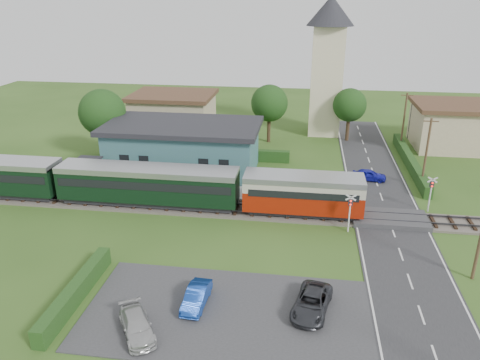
# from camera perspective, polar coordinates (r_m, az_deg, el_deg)

# --- Properties ---
(ground) EXTENTS (120.00, 120.00, 0.00)m
(ground) POSITION_cam_1_polar(r_m,az_deg,el_deg) (39.02, 3.53, -5.40)
(ground) COLOR #2D4C19
(railway_track) EXTENTS (76.00, 3.20, 0.49)m
(railway_track) POSITION_cam_1_polar(r_m,az_deg,el_deg) (40.75, 3.77, -3.98)
(railway_track) COLOR #4C443D
(railway_track) RESTS_ON ground
(road) EXTENTS (6.00, 70.00, 0.05)m
(road) POSITION_cam_1_polar(r_m,az_deg,el_deg) (39.63, 18.17, -6.05)
(road) COLOR #28282B
(road) RESTS_ON ground
(car_park) EXTENTS (17.00, 9.00, 0.08)m
(car_park) POSITION_cam_1_polar(r_m,az_deg,el_deg) (29.06, -1.63, -15.94)
(car_park) COLOR #333335
(car_park) RESTS_ON ground
(crossing_deck) EXTENTS (6.20, 3.40, 0.45)m
(crossing_deck) POSITION_cam_1_polar(r_m,az_deg,el_deg) (41.30, 17.78, -4.52)
(crossing_deck) COLOR #333335
(crossing_deck) RESTS_ON ground
(platform) EXTENTS (30.00, 3.00, 0.45)m
(platform) POSITION_cam_1_polar(r_m,az_deg,el_deg) (45.30, -8.60, -1.28)
(platform) COLOR gray
(platform) RESTS_ON ground
(equipment_hut) EXTENTS (2.30, 2.30, 2.55)m
(equipment_hut) POSITION_cam_1_polar(r_m,az_deg,el_deg) (47.59, -17.98, 0.99)
(equipment_hut) COLOR beige
(equipment_hut) RESTS_ON platform
(station_building) EXTENTS (16.00, 9.00, 5.30)m
(station_building) POSITION_cam_1_polar(r_m,az_deg,el_deg) (49.66, -6.90, 3.94)
(station_building) COLOR #3A6772
(station_building) RESTS_ON ground
(train) EXTENTS (43.20, 2.90, 3.40)m
(train) POSITION_cam_1_polar(r_m,az_deg,el_deg) (43.15, -15.16, -0.22)
(train) COLOR #232328
(train) RESTS_ON ground
(church_tower) EXTENTS (6.00, 6.00, 17.60)m
(church_tower) POSITION_cam_1_polar(r_m,az_deg,el_deg) (63.11, 10.67, 14.58)
(church_tower) COLOR beige
(church_tower) RESTS_ON ground
(house_west) EXTENTS (10.80, 8.80, 5.50)m
(house_west) POSITION_cam_1_polar(r_m,az_deg,el_deg) (63.93, -8.10, 8.03)
(house_west) COLOR tan
(house_west) RESTS_ON ground
(house_east) EXTENTS (8.80, 8.80, 5.50)m
(house_east) POSITION_cam_1_polar(r_m,az_deg,el_deg) (62.97, 24.12, 6.13)
(house_east) COLOR tan
(house_east) RESTS_ON ground
(hedge_carpark) EXTENTS (0.80, 9.00, 1.20)m
(hedge_carpark) POSITION_cam_1_polar(r_m,az_deg,el_deg) (31.49, -19.39, -12.77)
(hedge_carpark) COLOR #193814
(hedge_carpark) RESTS_ON ground
(hedge_roadside) EXTENTS (0.80, 18.00, 1.20)m
(hedge_roadside) POSITION_cam_1_polar(r_m,az_deg,el_deg) (54.72, 20.01, 2.14)
(hedge_roadside) COLOR #193814
(hedge_roadside) RESTS_ON ground
(hedge_station) EXTENTS (22.00, 0.80, 1.30)m
(hedge_station) POSITION_cam_1_polar(r_m,az_deg,el_deg) (54.43, -5.61, 3.35)
(hedge_station) COLOR #193814
(hedge_station) RESTS_ON ground
(tree_a) EXTENTS (5.20, 5.20, 8.00)m
(tree_a) POSITION_cam_1_polar(r_m,az_deg,el_deg) (55.00, -16.45, 7.88)
(tree_a) COLOR #332316
(tree_a) RESTS_ON ground
(tree_b) EXTENTS (4.60, 4.60, 7.34)m
(tree_b) POSITION_cam_1_polar(r_m,az_deg,el_deg) (59.19, 3.60, 9.31)
(tree_b) COLOR #332316
(tree_b) RESTS_ON ground
(tree_c) EXTENTS (4.20, 4.20, 6.78)m
(tree_c) POSITION_cam_1_polar(r_m,az_deg,el_deg) (61.29, 13.22, 8.87)
(tree_c) COLOR #332316
(tree_c) RESTS_ON ground
(utility_pole_c) EXTENTS (1.40, 0.22, 7.00)m
(utility_pole_c) POSITION_cam_1_polar(r_m,az_deg,el_deg) (48.25, 21.77, 3.13)
(utility_pole_c) COLOR #473321
(utility_pole_c) RESTS_ON ground
(utility_pole_d) EXTENTS (1.40, 0.22, 7.00)m
(utility_pole_d) POSITION_cam_1_polar(r_m,az_deg,el_deg) (59.51, 19.33, 6.81)
(utility_pole_d) COLOR #473321
(utility_pole_d) RESTS_ON ground
(crossing_signal_near) EXTENTS (0.84, 0.28, 3.28)m
(crossing_signal_near) POSITION_cam_1_polar(r_m,az_deg,el_deg) (37.83, 13.27, -3.29)
(crossing_signal_near) COLOR silver
(crossing_signal_near) RESTS_ON ground
(crossing_signal_far) EXTENTS (0.84, 0.28, 3.28)m
(crossing_signal_far) POSITION_cam_1_polar(r_m,az_deg,el_deg) (43.47, 22.28, -1.03)
(crossing_signal_far) COLOR silver
(crossing_signal_far) RESTS_ON ground
(streetlamp_west) EXTENTS (0.30, 0.30, 5.15)m
(streetlamp_west) POSITION_cam_1_polar(r_m,az_deg,el_deg) (61.66, -15.70, 7.16)
(streetlamp_west) COLOR #3F3F47
(streetlamp_west) RESTS_ON ground
(streetlamp_east) EXTENTS (0.30, 0.30, 5.15)m
(streetlamp_east) POSITION_cam_1_polar(r_m,az_deg,el_deg) (64.77, 20.08, 7.33)
(streetlamp_east) COLOR #3F3F47
(streetlamp_east) RESTS_ON ground
(car_on_road) EXTENTS (3.47, 1.66, 1.15)m
(car_on_road) POSITION_cam_1_polar(r_m,az_deg,el_deg) (49.31, 15.46, 0.60)
(car_on_road) COLOR #1619A6
(car_on_road) RESTS_ON road
(car_park_blue) EXTENTS (1.36, 3.47, 1.13)m
(car_park_blue) POSITION_cam_1_polar(r_m,az_deg,el_deg) (29.46, -5.33, -13.97)
(car_park_blue) COLOR #123998
(car_park_blue) RESTS_ON car_park
(car_park_silver) EXTENTS (3.32, 4.04, 1.10)m
(car_park_silver) POSITION_cam_1_polar(r_m,az_deg,el_deg) (27.86, -12.48, -16.92)
(car_park_silver) COLOR #B1B1B1
(car_park_silver) RESTS_ON car_park
(car_park_dark) EXTENTS (2.77, 4.52, 1.17)m
(car_park_dark) POSITION_cam_1_polar(r_m,az_deg,el_deg) (29.14, 8.73, -14.57)
(car_park_dark) COLOR #2C2E33
(car_park_dark) RESTS_ON car_park
(pedestrian_near) EXTENTS (0.55, 0.37, 1.49)m
(pedestrian_near) POSITION_cam_1_polar(r_m,az_deg,el_deg) (43.56, -0.80, -0.61)
(pedestrian_near) COLOR gray
(pedestrian_near) RESTS_ON platform
(pedestrian_far) EXTENTS (0.68, 0.84, 1.61)m
(pedestrian_far) POSITION_cam_1_polar(r_m,az_deg,el_deg) (46.48, -13.82, 0.29)
(pedestrian_far) COLOR gray
(pedestrian_far) RESTS_ON platform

